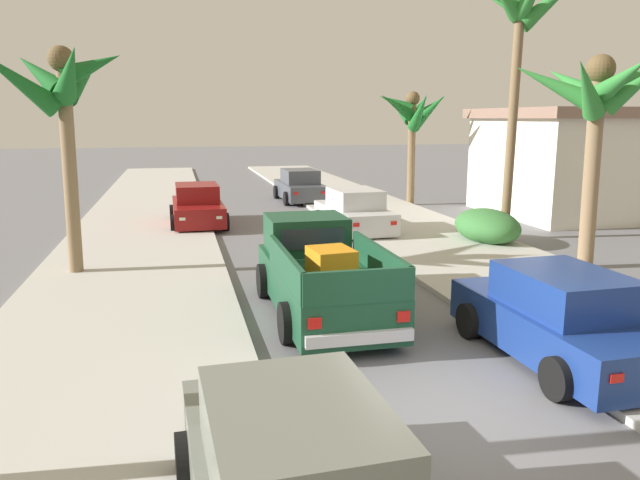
{
  "coord_description": "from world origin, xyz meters",
  "views": [
    {
      "loc": [
        -3.37,
        -7.15,
        3.95
      ],
      "look_at": [
        -0.24,
        6.22,
        1.2
      ],
      "focal_mm": 34.33,
      "sensor_mm": 36.0,
      "label": 1
    }
  ],
  "objects_px": {
    "palm_tree_left_mid": "(597,96)",
    "palm_tree_right_mid": "(521,18)",
    "car_right_near": "(198,207)",
    "car_right_mid": "(354,212)",
    "car_left_far": "(559,319)",
    "pickup_truck": "(320,275)",
    "car_left_mid": "(300,187)",
    "roadside_house": "(599,161)",
    "palm_tree_left_fore": "(61,90)",
    "hedge_bush": "(487,226)",
    "palm_tree_left_back": "(413,112)"
  },
  "relations": [
    {
      "from": "hedge_bush",
      "to": "roadside_house",
      "type": "bearing_deg",
      "value": 31.65
    },
    {
      "from": "car_right_near",
      "to": "car_left_far",
      "type": "relative_size",
      "value": 1.0
    },
    {
      "from": "car_right_near",
      "to": "roadside_house",
      "type": "xyz_separation_m",
      "value": [
        16.33,
        -0.86,
        1.48
      ]
    },
    {
      "from": "car_right_near",
      "to": "palm_tree_right_mid",
      "type": "bearing_deg",
      "value": -26.86
    },
    {
      "from": "palm_tree_left_back",
      "to": "roadside_house",
      "type": "xyz_separation_m",
      "value": [
        6.56,
        -4.24,
        -1.99
      ]
    },
    {
      "from": "car_right_near",
      "to": "car_left_mid",
      "type": "height_order",
      "value": "same"
    },
    {
      "from": "car_right_near",
      "to": "hedge_bush",
      "type": "height_order",
      "value": "car_right_near"
    },
    {
      "from": "roadside_house",
      "to": "hedge_bush",
      "type": "xyz_separation_m",
      "value": [
        -7.43,
        -4.58,
        -1.64
      ]
    },
    {
      "from": "pickup_truck",
      "to": "car_left_far",
      "type": "xyz_separation_m",
      "value": [
        3.23,
        -3.41,
        -0.07
      ]
    },
    {
      "from": "car_right_mid",
      "to": "palm_tree_left_back",
      "type": "relative_size",
      "value": 0.84
    },
    {
      "from": "palm_tree_left_back",
      "to": "hedge_bush",
      "type": "distance_m",
      "value": 9.58
    },
    {
      "from": "palm_tree_left_mid",
      "to": "palm_tree_left_back",
      "type": "relative_size",
      "value": 1.07
    },
    {
      "from": "palm_tree_left_fore",
      "to": "palm_tree_left_back",
      "type": "xyz_separation_m",
      "value": [
        13.12,
        10.06,
        -0.42
      ]
    },
    {
      "from": "car_right_near",
      "to": "car_right_mid",
      "type": "distance_m",
      "value": 5.92
    },
    {
      "from": "roadside_house",
      "to": "pickup_truck",
      "type": "bearing_deg",
      "value": -144.22
    },
    {
      "from": "pickup_truck",
      "to": "palm_tree_left_back",
      "type": "bearing_deg",
      "value": 62.05
    },
    {
      "from": "palm_tree_right_mid",
      "to": "hedge_bush",
      "type": "distance_m",
      "value": 6.53
    },
    {
      "from": "palm_tree_left_mid",
      "to": "palm_tree_right_mid",
      "type": "xyz_separation_m",
      "value": [
        0.07,
        3.95,
        2.5
      ]
    },
    {
      "from": "car_right_near",
      "to": "car_left_mid",
      "type": "bearing_deg",
      "value": 48.77
    },
    {
      "from": "palm_tree_left_back",
      "to": "hedge_bush",
      "type": "xyz_separation_m",
      "value": [
        -0.88,
        -8.82,
        -3.63
      ]
    },
    {
      "from": "car_left_far",
      "to": "roadside_house",
      "type": "xyz_separation_m",
      "value": [
        11.02,
        13.68,
        1.48
      ]
    },
    {
      "from": "palm_tree_left_fore",
      "to": "roadside_house",
      "type": "bearing_deg",
      "value": 16.48
    },
    {
      "from": "pickup_truck",
      "to": "hedge_bush",
      "type": "xyz_separation_m",
      "value": [
        6.82,
        5.69,
        -0.24
      ]
    },
    {
      "from": "car_right_near",
      "to": "palm_tree_left_mid",
      "type": "bearing_deg",
      "value": -42.34
    },
    {
      "from": "pickup_truck",
      "to": "palm_tree_left_fore",
      "type": "relative_size",
      "value": 0.91
    },
    {
      "from": "palm_tree_left_mid",
      "to": "hedge_bush",
      "type": "relative_size",
      "value": 1.98
    },
    {
      "from": "car_left_mid",
      "to": "roadside_house",
      "type": "distance_m",
      "value": 13.17
    },
    {
      "from": "palm_tree_right_mid",
      "to": "palm_tree_left_back",
      "type": "relative_size",
      "value": 1.59
    },
    {
      "from": "car_right_mid",
      "to": "palm_tree_left_fore",
      "type": "distance_m",
      "value": 10.27
    },
    {
      "from": "pickup_truck",
      "to": "car_right_near",
      "type": "xyz_separation_m",
      "value": [
        -2.08,
        11.13,
        -0.07
      ]
    },
    {
      "from": "pickup_truck",
      "to": "car_right_near",
      "type": "bearing_deg",
      "value": 100.56
    },
    {
      "from": "pickup_truck",
      "to": "palm_tree_left_mid",
      "type": "distance_m",
      "value": 8.87
    },
    {
      "from": "car_right_mid",
      "to": "roadside_house",
      "type": "height_order",
      "value": "roadside_house"
    },
    {
      "from": "car_right_near",
      "to": "car_right_mid",
      "type": "height_order",
      "value": "same"
    },
    {
      "from": "hedge_bush",
      "to": "palm_tree_right_mid",
      "type": "bearing_deg",
      "value": 22.54
    },
    {
      "from": "palm_tree_left_mid",
      "to": "palm_tree_right_mid",
      "type": "bearing_deg",
      "value": 89.05
    },
    {
      "from": "pickup_truck",
      "to": "car_left_far",
      "type": "bearing_deg",
      "value": -46.49
    },
    {
      "from": "car_left_far",
      "to": "palm_tree_left_back",
      "type": "bearing_deg",
      "value": 76.0
    },
    {
      "from": "car_right_mid",
      "to": "car_left_far",
      "type": "distance_m",
      "value": 11.86
    },
    {
      "from": "palm_tree_right_mid",
      "to": "car_right_mid",
      "type": "bearing_deg",
      "value": 153.18
    },
    {
      "from": "car_left_mid",
      "to": "pickup_truck",
      "type": "bearing_deg",
      "value": -99.93
    },
    {
      "from": "palm_tree_left_back",
      "to": "palm_tree_left_fore",
      "type": "bearing_deg",
      "value": -142.53
    },
    {
      "from": "palm_tree_left_mid",
      "to": "car_left_far",
      "type": "bearing_deg",
      "value": -129.17
    },
    {
      "from": "car_left_mid",
      "to": "palm_tree_left_mid",
      "type": "distance_m",
      "value": 15.93
    },
    {
      "from": "car_right_near",
      "to": "hedge_bush",
      "type": "xyz_separation_m",
      "value": [
        8.9,
        -5.44,
        -0.16
      ]
    },
    {
      "from": "palm_tree_left_fore",
      "to": "car_left_far",
      "type": "bearing_deg",
      "value": -42.26
    },
    {
      "from": "car_right_mid",
      "to": "palm_tree_left_mid",
      "type": "height_order",
      "value": "palm_tree_left_mid"
    },
    {
      "from": "car_left_mid",
      "to": "hedge_bush",
      "type": "xyz_separation_m",
      "value": [
        3.87,
        -11.18,
        -0.16
      ]
    },
    {
      "from": "pickup_truck",
      "to": "palm_tree_left_fore",
      "type": "bearing_deg",
      "value": 140.56
    },
    {
      "from": "car_left_far",
      "to": "palm_tree_right_mid",
      "type": "relative_size",
      "value": 0.52
    }
  ]
}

